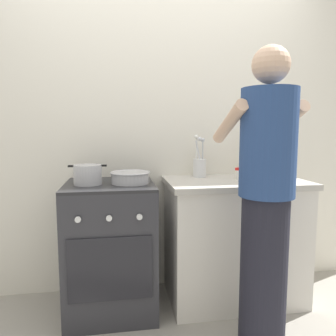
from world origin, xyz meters
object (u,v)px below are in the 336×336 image
(stove_range, at_px, (111,247))
(oil_bottle, at_px, (257,165))
(utensil_crock, at_px, (200,165))
(pot, at_px, (88,175))
(person, at_px, (265,203))
(mixing_bowl, at_px, (130,177))
(spice_bottle, at_px, (238,174))

(stove_range, relative_size, oil_bottle, 3.69)
(oil_bottle, bearing_deg, utensil_crock, 161.67)
(stove_range, xyz_separation_m, pot, (-0.14, -0.03, 0.52))
(pot, bearing_deg, person, -28.63)
(utensil_crock, xyz_separation_m, person, (0.17, -0.76, -0.13))
(stove_range, relative_size, pot, 3.60)
(utensil_crock, bearing_deg, stove_range, -164.73)
(person, bearing_deg, stove_range, 146.12)
(stove_range, relative_size, utensil_crock, 2.77)
(mixing_bowl, bearing_deg, pot, -179.46)
(mixing_bowl, bearing_deg, spice_bottle, 4.09)
(pot, distance_m, utensil_crock, 0.85)
(stove_range, distance_m, mixing_bowl, 0.51)
(pot, distance_m, oil_bottle, 1.23)
(mixing_bowl, height_order, person, person)
(mixing_bowl, bearing_deg, stove_range, 168.54)
(spice_bottle, bearing_deg, stove_range, -178.27)
(stove_range, relative_size, mixing_bowl, 3.34)
(stove_range, height_order, pot, pot)
(utensil_crock, height_order, person, person)
(pot, height_order, utensil_crock, utensil_crock)
(stove_range, height_order, mixing_bowl, mixing_bowl)
(spice_bottle, bearing_deg, mixing_bowl, -175.91)
(utensil_crock, height_order, oil_bottle, utensil_crock)
(person, bearing_deg, spice_bottle, 83.06)
(spice_bottle, bearing_deg, oil_bottle, 8.37)
(utensil_crock, bearing_deg, mixing_bowl, -158.39)
(pot, distance_m, spice_bottle, 1.07)
(stove_range, relative_size, person, 0.53)
(pot, distance_m, person, 1.14)
(pot, bearing_deg, mixing_bowl, 0.54)
(spice_bottle, xyz_separation_m, person, (-0.07, -0.60, -0.08))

